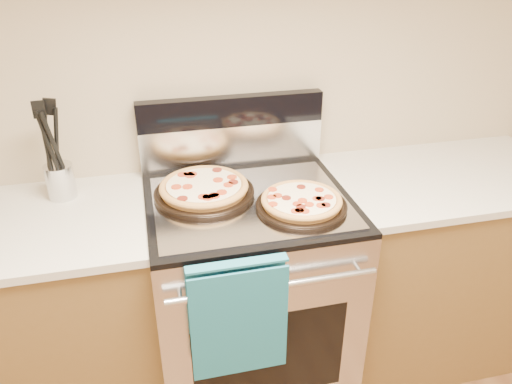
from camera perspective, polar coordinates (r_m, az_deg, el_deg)
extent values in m
plane|color=#C0AD8A|center=(2.03, -3.20, 14.68)|extent=(4.00, 0.00, 4.00)
cube|color=#B7B7BC|center=(2.13, -0.78, -11.90)|extent=(0.76, 0.68, 0.90)
cube|color=black|center=(1.90, 1.58, -18.25)|extent=(0.56, 0.01, 0.40)
cube|color=black|center=(1.87, -0.87, -1.05)|extent=(0.76, 0.68, 0.02)
cube|color=silver|center=(2.10, -2.75, 5.37)|extent=(0.76, 0.06, 0.18)
cube|color=black|center=(2.05, -2.85, 9.24)|extent=(0.76, 0.06, 0.12)
cylinder|color=silver|center=(1.63, 2.10, -10.73)|extent=(0.70, 0.03, 0.03)
cube|color=gray|center=(1.84, -0.67, -1.14)|extent=(0.70, 0.55, 0.01)
cube|color=brown|center=(2.20, -24.71, -13.99)|extent=(1.00, 0.62, 0.88)
cube|color=brown|center=(2.46, 19.66, -7.89)|extent=(1.00, 0.62, 0.88)
cube|color=beige|center=(2.24, 21.51, 1.61)|extent=(1.02, 0.64, 0.03)
cylinder|color=silver|center=(2.01, -21.43, 1.16)|extent=(0.13, 0.13, 0.13)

